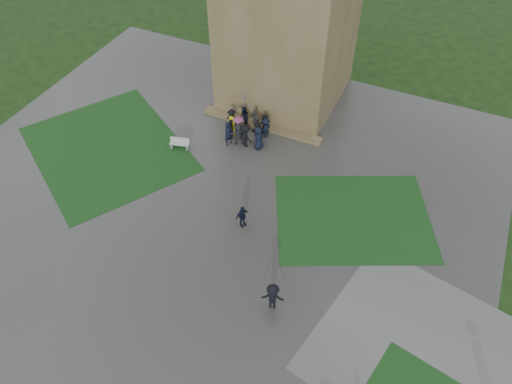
% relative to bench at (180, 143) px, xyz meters
% --- Properties ---
extents(ground, '(120.00, 120.00, 0.00)m').
position_rel_bench_xyz_m(ground, '(4.08, -6.18, -0.42)').
color(ground, black).
extents(plaza, '(34.00, 34.00, 0.02)m').
position_rel_bench_xyz_m(plaza, '(4.08, -4.18, -0.41)').
color(plaza, '#343431').
rests_on(plaza, ground).
extents(lawn_inset_left, '(14.10, 13.46, 0.01)m').
position_rel_bench_xyz_m(lawn_inset_left, '(-4.42, -2.18, -0.39)').
color(lawn_inset_left, '#123513').
rests_on(lawn_inset_left, plaza).
extents(lawn_inset_right, '(11.12, 10.15, 0.01)m').
position_rel_bench_xyz_m(lawn_inset_right, '(12.58, -1.18, -0.39)').
color(lawn_inset_right, '#123513').
rests_on(lawn_inset_right, plaza).
extents(tower_plinth, '(9.00, 0.80, 0.22)m').
position_rel_bench_xyz_m(tower_plinth, '(4.08, 4.42, -0.29)').
color(tower_plinth, brown).
rests_on(tower_plinth, plaza).
extents(bench, '(1.39, 0.75, 0.77)m').
position_rel_bench_xyz_m(bench, '(0.00, 0.00, 0.00)').
color(bench, '#BABBB5').
rests_on(bench, plaza).
extents(visitor_cluster, '(3.60, 3.02, 2.67)m').
position_rel_bench_xyz_m(visitor_cluster, '(3.60, 2.94, 0.60)').
color(visitor_cluster, black).
rests_on(visitor_cluster, plaza).
extents(pedestrian_mid, '(0.88, 1.03, 1.52)m').
position_rel_bench_xyz_m(pedestrian_mid, '(6.88, -4.46, 0.37)').
color(pedestrian_mid, black).
rests_on(pedestrian_mid, plaza).
extents(pedestrian_near, '(1.26, 0.89, 1.76)m').
position_rel_bench_xyz_m(pedestrian_near, '(10.62, -8.72, 0.48)').
color(pedestrian_near, black).
rests_on(pedestrian_near, plaza).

